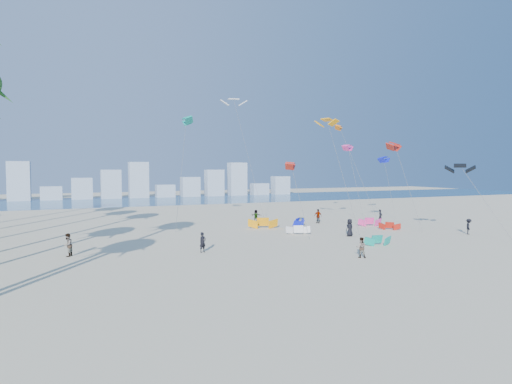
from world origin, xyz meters
name	(u,v)px	position (x,y,z in m)	size (l,w,h in m)	color
ground	(314,279)	(0.00, 0.00, 0.00)	(220.00, 220.00, 0.00)	beige
ocean	(139,201)	(0.00, 72.00, 0.01)	(220.00, 220.00, 0.00)	navy
kitesurfer_near	(203,242)	(-3.89, 10.90, 0.82)	(0.60, 0.39, 1.63)	black
kitesurfer_mid	(361,247)	(6.56, 4.09, 0.78)	(0.76, 0.59, 1.56)	gray
kitesurfers_far	(306,224)	(9.59, 17.61, 0.84)	(39.03, 20.02, 1.79)	black
grounded_kites	(317,226)	(11.36, 18.32, 0.46)	(15.94, 16.02, 1.09)	silver
flying_kites	(310,132)	(13.29, 23.21, 11.21)	(34.30, 30.89, 16.82)	#B31D11
distant_skyline	(127,185)	(-1.19, 82.00, 3.09)	(85.00, 3.00, 8.40)	#9EADBF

